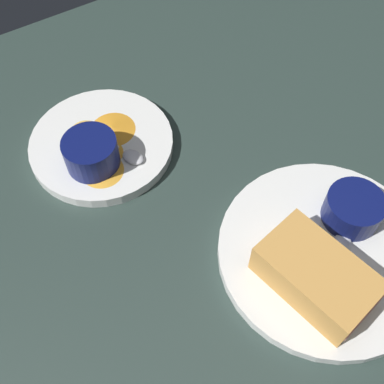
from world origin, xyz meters
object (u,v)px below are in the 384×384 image
Objects in this scene: plate_sandwich_main at (325,253)px; ramekin_light_gravy at (91,152)px; spoon_by_dark_ramekin at (339,253)px; sandwich_half_near at (316,275)px; spoon_by_gravy_ramekin at (126,153)px; plate_chips_companion at (102,144)px; ramekin_dark_sauce at (353,208)px.

ramekin_light_gravy reaches higher than plate_sandwich_main.
sandwich_half_near is at bearing 102.90° from spoon_by_dark_ramekin.
ramekin_light_gravy is at bearing 76.25° from spoon_by_gravy_ramekin.
spoon_by_gravy_ramekin reaches higher than plate_chips_companion.
ramekin_light_gravy reaches higher than plate_chips_companion.
spoon_by_dark_ramekin is (-1.22, -0.90, 1.16)cm from plate_sandwich_main.
plate_sandwich_main is 6.52cm from ramekin_dark_sauce.
plate_chips_companion is 2.10× the size of spoon_by_gravy_ramekin.
plate_sandwich_main is 1.91cm from spoon_by_dark_ramekin.
ramekin_dark_sauce is at bearing -69.85° from plate_sandwich_main.
ramekin_dark_sauce is at bearing -136.65° from ramekin_light_gravy.
spoon_by_dark_ramekin is (-3.24, 4.61, -1.68)cm from ramekin_dark_sauce.
plate_sandwich_main is at bearing -152.18° from spoon_by_gravy_ramekin.
sandwich_half_near reaches higher than spoon_by_gravy_ramekin.
spoon_by_gravy_ramekin reaches higher than plate_sandwich_main.
sandwich_half_near is 1.49× the size of spoon_by_gravy_ramekin.
ramekin_dark_sauce is (2.02, -5.51, 2.84)cm from plate_sandwich_main.
spoon_by_dark_ramekin reaches higher than plate_sandwich_main.
ramekin_light_gravy is at bearing 43.35° from ramekin_dark_sauce.
plate_chips_companion is at bearing -39.81° from ramekin_light_gravy.
sandwich_half_near is at bearing -161.05° from plate_chips_companion.
sandwich_half_near is 1.98× the size of ramekin_light_gravy.
ramekin_dark_sauce is 34.20cm from ramekin_light_gravy.
sandwich_half_near is 2.01× the size of ramekin_dark_sauce.
plate_sandwich_main is 1.29× the size of plate_chips_companion.
sandwich_half_near reaches higher than ramekin_light_gravy.
ramekin_light_gravy is at bearing 33.74° from plate_sandwich_main.
ramekin_dark_sauce is 35.00cm from plate_chips_companion.
plate_chips_companion is at bearing 27.69° from spoon_by_dark_ramekin.
plate_sandwich_main is 32.49cm from ramekin_light_gravy.
sandwich_half_near is 0.71× the size of plate_chips_companion.
spoon_by_gravy_ramekin is (-4.09, -1.81, 1.16)cm from plate_chips_companion.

